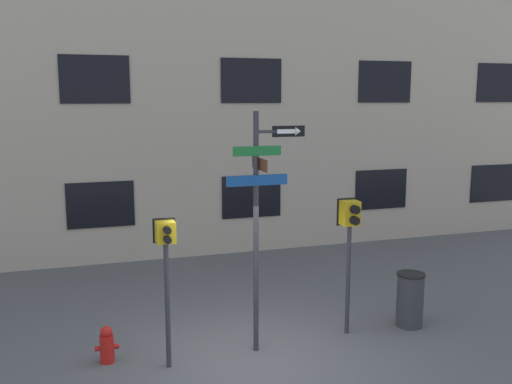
% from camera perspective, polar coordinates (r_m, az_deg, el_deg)
% --- Properties ---
extents(ground_plane, '(60.00, 60.00, 0.00)m').
position_cam_1_polar(ground_plane, '(9.69, -0.58, -16.55)').
color(ground_plane, '#515154').
extents(building_facade, '(24.00, 0.63, 12.45)m').
position_cam_1_polar(building_facade, '(15.32, -8.32, 16.82)').
color(building_facade, tan).
rests_on(building_facade, ground_plane).
extents(street_sign_pole, '(1.34, 0.74, 4.03)m').
position_cam_1_polar(street_sign_pole, '(9.30, 0.41, -1.81)').
color(street_sign_pole, '#2D2D33').
rests_on(street_sign_pole, ground_plane).
extents(pedestrian_signal_left, '(0.35, 0.40, 2.40)m').
position_cam_1_polar(pedestrian_signal_left, '(8.95, -8.98, -6.18)').
color(pedestrian_signal_left, '#2D2D33').
rests_on(pedestrian_signal_left, ground_plane).
extents(pedestrian_signal_right, '(0.37, 0.40, 2.48)m').
position_cam_1_polar(pedestrian_signal_right, '(10.22, 9.36, -3.63)').
color(pedestrian_signal_right, '#2D2D33').
rests_on(pedestrian_signal_right, ground_plane).
extents(fire_hydrant, '(0.39, 0.23, 0.62)m').
position_cam_1_polar(fire_hydrant, '(9.83, -14.69, -14.58)').
color(fire_hydrant, red).
rests_on(fire_hydrant, ground_plane).
extents(trash_bin, '(0.52, 0.52, 1.02)m').
position_cam_1_polar(trash_bin, '(11.21, 15.15, -10.33)').
color(trash_bin, '#333338').
rests_on(trash_bin, ground_plane).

